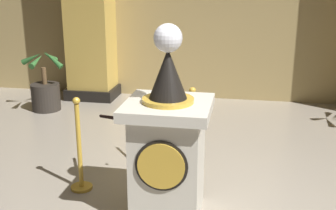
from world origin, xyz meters
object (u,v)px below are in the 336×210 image
(pedestal_clock, at_px, (168,145))
(potted_palm_left, at_px, (45,92))
(stanchion_near, at_px, (192,141))
(stanchion_far, at_px, (80,158))

(pedestal_clock, relative_size, potted_palm_left, 1.74)
(stanchion_near, bearing_deg, stanchion_far, -146.17)
(pedestal_clock, xyz_separation_m, stanchion_near, (0.10, 1.06, -0.36))
(stanchion_far, relative_size, potted_palm_left, 0.98)
(stanchion_near, height_order, potted_palm_left, potted_palm_left)
(pedestal_clock, xyz_separation_m, potted_palm_left, (-2.70, 2.94, -0.40))
(stanchion_far, distance_m, potted_palm_left, 3.12)
(stanchion_near, relative_size, potted_palm_left, 0.95)
(pedestal_clock, distance_m, potted_palm_left, 4.01)
(stanchion_near, bearing_deg, pedestal_clock, -95.14)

